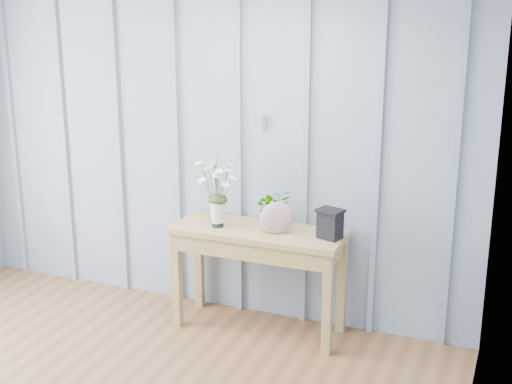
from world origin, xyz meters
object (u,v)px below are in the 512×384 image
at_px(daisy_vase, 217,182).
at_px(carved_box, 330,224).
at_px(felt_disc_vessel, 277,218).
at_px(sideboard, 259,245).

bearing_deg(daisy_vase, carved_box, 4.04).
height_order(daisy_vase, felt_disc_vessel, daisy_vase).
distance_m(sideboard, daisy_vase, 0.52).
relative_size(sideboard, daisy_vase, 2.34).
bearing_deg(sideboard, daisy_vase, -169.51).
height_order(sideboard, felt_disc_vessel, felt_disc_vessel).
distance_m(felt_disc_vessel, carved_box, 0.36).
bearing_deg(carved_box, daisy_vase, -175.96).
bearing_deg(felt_disc_vessel, daisy_vase, 156.64).
bearing_deg(sideboard, carved_box, 0.34).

